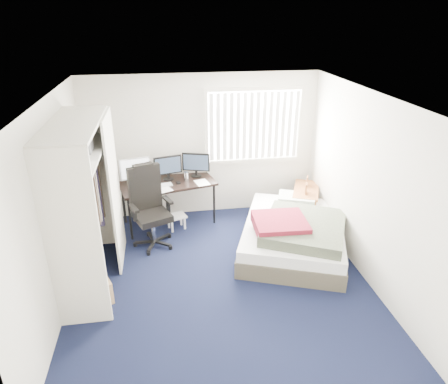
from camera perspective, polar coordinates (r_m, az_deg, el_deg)
ground at (r=5.71m, az=-0.58°, el=-12.23°), size 4.20×4.20×0.00m
room_shell at (r=4.96m, az=-0.66°, el=1.88°), size 4.20×4.20×4.20m
window_assembly at (r=6.99m, az=4.31°, el=9.41°), size 1.72×0.09×1.32m
closet at (r=5.32m, az=-19.20°, el=0.23°), size 0.64×1.84×2.22m
desk at (r=6.81m, az=-8.11°, el=1.64°), size 1.69×1.07×1.23m
office_chair at (r=6.36m, az=-10.48°, el=-3.21°), size 0.79×0.79×1.30m
footstool at (r=6.84m, az=-6.81°, el=-3.76°), size 0.37×0.33×0.25m
nightstand at (r=7.13m, az=11.63°, el=-0.06°), size 0.71×0.94×0.76m
bed at (r=6.29m, az=9.99°, el=-5.77°), size 2.11×2.41×0.66m
pine_box at (r=5.47m, az=-18.04°, el=-13.55°), size 0.49×0.44×0.30m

